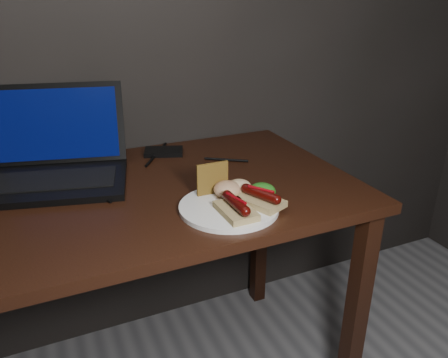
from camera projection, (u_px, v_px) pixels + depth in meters
name	position (u px, v px, depth m)	size (l,w,h in m)	color
desk	(103.00, 227.00, 1.18)	(1.40, 0.70, 0.75)	black
laptop	(56.00, 161.00, 1.24)	(0.45, 0.43, 0.25)	black
hard_drive	(164.00, 152.00, 1.44)	(0.12, 0.07, 0.02)	black
desk_cables	(104.00, 177.00, 1.26)	(0.88, 0.39, 0.01)	black
plate	(229.00, 207.00, 1.08)	(0.25, 0.25, 0.01)	white
bread_sausage_center	(236.00, 207.00, 1.03)	(0.07, 0.12, 0.04)	tan
bread_sausage_right	(261.00, 198.00, 1.07)	(0.11, 0.13, 0.04)	tan
crispbread	(213.00, 178.00, 1.12)	(0.09, 0.01, 0.09)	olive
salad_greens	(262.00, 191.00, 1.10)	(0.07, 0.07, 0.04)	#105010
salsa_mound	(227.00, 189.00, 1.11)	(0.07, 0.07, 0.04)	maroon
coleslaw_mound	(239.00, 187.00, 1.13)	(0.06, 0.06, 0.04)	beige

